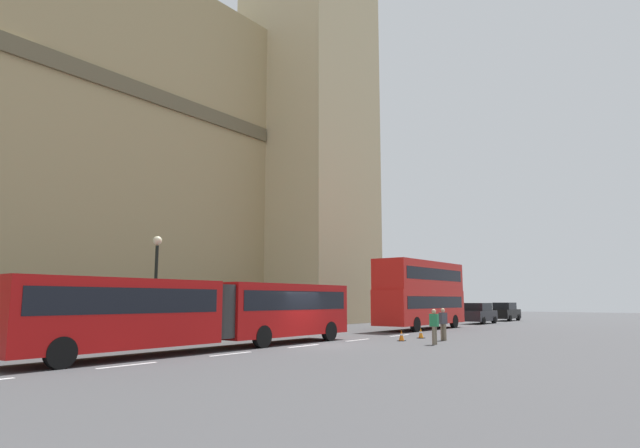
{
  "coord_description": "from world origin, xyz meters",
  "views": [
    {
      "loc": [
        -20.48,
        -15.77,
        2.13
      ],
      "look_at": [
        4.67,
        3.21,
        6.63
      ],
      "focal_mm": 29.82,
      "sensor_mm": 36.0,
      "label": 1
    }
  ],
  "objects_px": {
    "traffic_cone_middle": "(421,333)",
    "pedestrian_by_kerb": "(443,323)",
    "pedestrian_near_cones": "(434,325)",
    "articulated_bus": "(210,309)",
    "street_lamp": "(156,281)",
    "sedan_trailing": "(506,312)",
    "double_decker_bus": "(421,292)",
    "traffic_cone_west": "(401,335)",
    "sedan_lead": "(479,313)"
  },
  "relations": [
    {
      "from": "traffic_cone_west",
      "to": "traffic_cone_middle",
      "type": "height_order",
      "value": "same"
    },
    {
      "from": "sedan_trailing",
      "to": "pedestrian_near_cones",
      "type": "relative_size",
      "value": 2.6
    },
    {
      "from": "traffic_cone_west",
      "to": "traffic_cone_middle",
      "type": "distance_m",
      "value": 2.44
    },
    {
      "from": "articulated_bus",
      "to": "traffic_cone_west",
      "type": "distance_m",
      "value": 10.43
    },
    {
      "from": "sedan_trailing",
      "to": "street_lamp",
      "type": "height_order",
      "value": "street_lamp"
    },
    {
      "from": "pedestrian_by_kerb",
      "to": "sedan_trailing",
      "type": "bearing_deg",
      "value": 11.83
    },
    {
      "from": "street_lamp",
      "to": "pedestrian_near_cones",
      "type": "bearing_deg",
      "value": -54.13
    },
    {
      "from": "sedan_lead",
      "to": "traffic_cone_middle",
      "type": "height_order",
      "value": "sedan_lead"
    },
    {
      "from": "sedan_trailing",
      "to": "traffic_cone_west",
      "type": "xyz_separation_m",
      "value": [
        -30.3,
        -4.38,
        -0.63
      ]
    },
    {
      "from": "articulated_bus",
      "to": "traffic_cone_middle",
      "type": "xyz_separation_m",
      "value": [
        11.9,
        -4.04,
        -1.46
      ]
    },
    {
      "from": "street_lamp",
      "to": "traffic_cone_west",
      "type": "bearing_deg",
      "value": -43.67
    },
    {
      "from": "traffic_cone_west",
      "to": "pedestrian_near_cones",
      "type": "relative_size",
      "value": 0.34
    },
    {
      "from": "pedestrian_near_cones",
      "to": "sedan_lead",
      "type": "bearing_deg",
      "value": 15.55
    },
    {
      "from": "traffic_cone_west",
      "to": "street_lamp",
      "type": "distance_m",
      "value": 12.82
    },
    {
      "from": "pedestrian_by_kerb",
      "to": "traffic_cone_middle",
      "type": "bearing_deg",
      "value": 64.87
    },
    {
      "from": "street_lamp",
      "to": "sedan_trailing",
      "type": "bearing_deg",
      "value": -6.17
    },
    {
      "from": "double_decker_bus",
      "to": "street_lamp",
      "type": "xyz_separation_m",
      "value": [
        -19.77,
        4.5,
        0.35
      ]
    },
    {
      "from": "sedan_lead",
      "to": "traffic_cone_middle",
      "type": "xyz_separation_m",
      "value": [
        -19.81,
        -4.02,
        -0.63
      ]
    },
    {
      "from": "double_decker_bus",
      "to": "articulated_bus",
      "type": "bearing_deg",
      "value": -179.99
    },
    {
      "from": "double_decker_bus",
      "to": "sedan_lead",
      "type": "distance_m",
      "value": 11.66
    },
    {
      "from": "double_decker_bus",
      "to": "sedan_lead",
      "type": "height_order",
      "value": "double_decker_bus"
    },
    {
      "from": "double_decker_bus",
      "to": "sedan_trailing",
      "type": "xyz_separation_m",
      "value": [
        19.58,
        0.25,
        -1.8
      ]
    },
    {
      "from": "traffic_cone_middle",
      "to": "street_lamp",
      "type": "bearing_deg",
      "value": 143.35
    },
    {
      "from": "articulated_bus",
      "to": "pedestrian_by_kerb",
      "type": "bearing_deg",
      "value": -27.43
    },
    {
      "from": "double_decker_bus",
      "to": "traffic_cone_middle",
      "type": "bearing_deg",
      "value": -154.01
    },
    {
      "from": "pedestrian_near_cones",
      "to": "pedestrian_by_kerb",
      "type": "distance_m",
      "value": 2.82
    },
    {
      "from": "traffic_cone_west",
      "to": "traffic_cone_middle",
      "type": "relative_size",
      "value": 1.0
    },
    {
      "from": "traffic_cone_west",
      "to": "articulated_bus",
      "type": "bearing_deg",
      "value": 156.4
    },
    {
      "from": "traffic_cone_middle",
      "to": "pedestrian_by_kerb",
      "type": "bearing_deg",
      "value": -115.13
    },
    {
      "from": "articulated_bus",
      "to": "pedestrian_by_kerb",
      "type": "relative_size",
      "value": 10.27
    },
    {
      "from": "traffic_cone_west",
      "to": "street_lamp",
      "type": "xyz_separation_m",
      "value": [
        -9.05,
        8.64,
        2.77
      ]
    },
    {
      "from": "articulated_bus",
      "to": "pedestrian_by_kerb",
      "type": "distance_m",
      "value": 12.52
    },
    {
      "from": "double_decker_bus",
      "to": "pedestrian_by_kerb",
      "type": "bearing_deg",
      "value": -147.66
    },
    {
      "from": "sedan_lead",
      "to": "traffic_cone_middle",
      "type": "distance_m",
      "value": 20.22
    },
    {
      "from": "articulated_bus",
      "to": "traffic_cone_middle",
      "type": "distance_m",
      "value": 12.65
    },
    {
      "from": "sedan_trailing",
      "to": "traffic_cone_middle",
      "type": "distance_m",
      "value": 28.2
    },
    {
      "from": "articulated_bus",
      "to": "street_lamp",
      "type": "height_order",
      "value": "street_lamp"
    },
    {
      "from": "traffic_cone_middle",
      "to": "pedestrian_by_kerb",
      "type": "distance_m",
      "value": 2.0
    },
    {
      "from": "pedestrian_near_cones",
      "to": "articulated_bus",
      "type": "bearing_deg",
      "value": 142.15
    },
    {
      "from": "traffic_cone_west",
      "to": "sedan_lead",
      "type": "bearing_deg",
      "value": 10.49
    },
    {
      "from": "articulated_bus",
      "to": "traffic_cone_west",
      "type": "relative_size",
      "value": 29.92
    },
    {
      "from": "articulated_bus",
      "to": "sedan_lead",
      "type": "xyz_separation_m",
      "value": [
        31.7,
        -0.02,
        -0.83
      ]
    },
    {
      "from": "articulated_bus",
      "to": "double_decker_bus",
      "type": "xyz_separation_m",
      "value": [
        20.18,
        0.0,
        0.96
      ]
    },
    {
      "from": "sedan_lead",
      "to": "sedan_trailing",
      "type": "distance_m",
      "value": 8.07
    },
    {
      "from": "double_decker_bus",
      "to": "sedan_trailing",
      "type": "relative_size",
      "value": 2.27
    },
    {
      "from": "sedan_trailing",
      "to": "sedan_lead",
      "type": "bearing_deg",
      "value": -178.1
    },
    {
      "from": "traffic_cone_middle",
      "to": "pedestrian_near_cones",
      "type": "height_order",
      "value": "pedestrian_near_cones"
    },
    {
      "from": "double_decker_bus",
      "to": "street_lamp",
      "type": "distance_m",
      "value": 20.28
    },
    {
      "from": "double_decker_bus",
      "to": "sedan_lead",
      "type": "xyz_separation_m",
      "value": [
        11.52,
        -0.02,
        -1.8
      ]
    },
    {
      "from": "traffic_cone_middle",
      "to": "street_lamp",
      "type": "height_order",
      "value": "street_lamp"
    }
  ]
}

